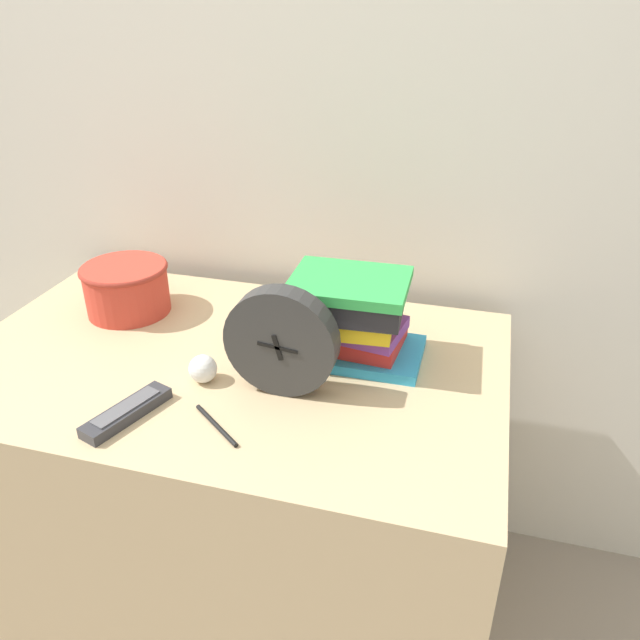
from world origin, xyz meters
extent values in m
cube|color=silver|center=(0.00, 0.75, 1.20)|extent=(6.00, 0.04, 2.40)
cube|color=tan|center=(0.00, 0.34, 0.35)|extent=(1.08, 0.68, 0.70)
cylinder|color=#333333|center=(0.14, 0.27, 0.80)|extent=(0.20, 0.04, 0.20)
cylinder|color=silver|center=(0.14, 0.25, 0.80)|extent=(0.18, 0.01, 0.18)
cube|color=black|center=(0.14, 0.24, 0.80)|extent=(0.02, 0.01, 0.05)
cube|color=black|center=(0.14, 0.24, 0.80)|extent=(0.07, 0.01, 0.01)
cylinder|color=black|center=(0.14, 0.24, 0.80)|extent=(0.01, 0.01, 0.01)
cube|color=#2D9ED1|center=(0.25, 0.42, 0.71)|extent=(0.24, 0.16, 0.02)
cube|color=red|center=(0.23, 0.43, 0.74)|extent=(0.20, 0.15, 0.03)
cube|color=#7A3899|center=(0.23, 0.42, 0.77)|extent=(0.22, 0.16, 0.02)
cube|color=yellow|center=(0.22, 0.41, 0.80)|extent=(0.19, 0.18, 0.03)
cube|color=#232328|center=(0.22, 0.40, 0.83)|extent=(0.23, 0.18, 0.04)
cube|color=green|center=(0.23, 0.40, 0.86)|extent=(0.22, 0.18, 0.02)
cylinder|color=#C63D2D|center=(-0.29, 0.47, 0.76)|extent=(0.18, 0.18, 0.11)
torus|color=#9F3024|center=(-0.29, 0.47, 0.81)|extent=(0.19, 0.19, 0.01)
cube|color=#333338|center=(-0.09, 0.12, 0.71)|extent=(0.09, 0.17, 0.02)
cube|color=#59595E|center=(-0.09, 0.12, 0.72)|extent=(0.07, 0.13, 0.00)
sphere|color=white|center=(-0.01, 0.25, 0.73)|extent=(0.05, 0.05, 0.05)
cylinder|color=black|center=(0.07, 0.13, 0.70)|extent=(0.11, 0.09, 0.01)
camera|label=1|loc=(0.46, -0.62, 1.35)|focal=35.00mm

